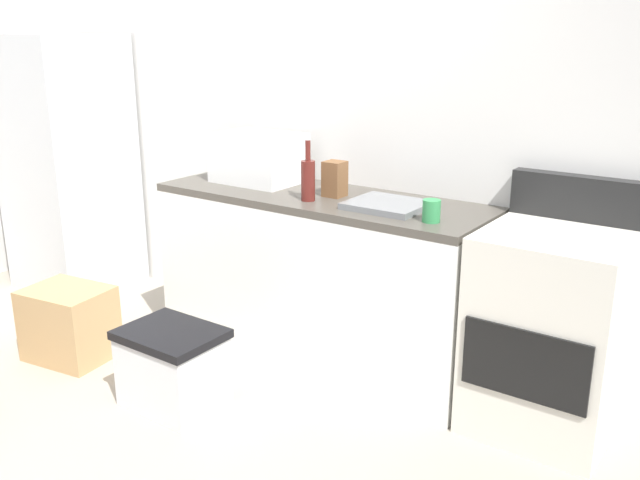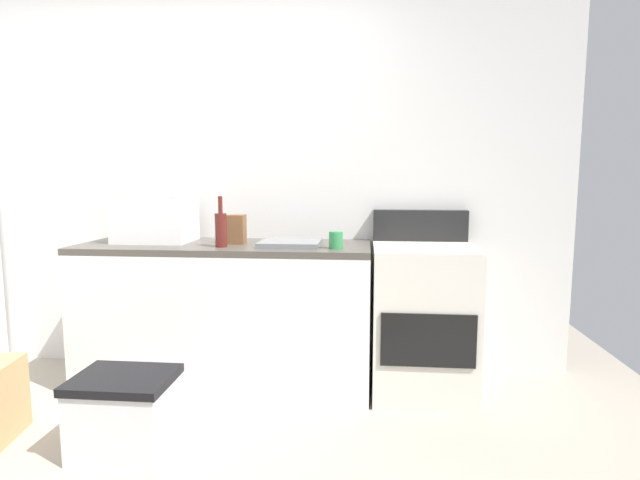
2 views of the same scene
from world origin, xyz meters
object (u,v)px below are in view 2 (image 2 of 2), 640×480
at_px(microwave, 155,221).
at_px(wine_bottle, 221,229).
at_px(stove_oven, 422,317).
at_px(knife_block, 237,229).
at_px(coffee_mug, 336,240).
at_px(storage_bin, 125,413).

relative_size(microwave, wine_bottle, 1.53).
xyz_separation_m(stove_oven, knife_block, (-1.14, 0.01, 0.52)).
bearing_deg(coffee_mug, microwave, 169.80).
relative_size(stove_oven, storage_bin, 2.39).
xyz_separation_m(stove_oven, coffee_mug, (-0.52, -0.15, 0.48)).
bearing_deg(stove_oven, storage_bin, -150.46).
distance_m(stove_oven, wine_bottle, 1.33).
xyz_separation_m(microwave, knife_block, (0.54, -0.05, -0.05)).
bearing_deg(knife_block, storage_bin, -111.66).
bearing_deg(wine_bottle, coffee_mug, -0.78).
bearing_deg(stove_oven, coffee_mug, -163.77).
bearing_deg(stove_oven, wine_bottle, -173.24).
bearing_deg(knife_block, coffee_mug, -14.55).
xyz_separation_m(wine_bottle, knife_block, (0.06, 0.15, -0.02)).
height_order(wine_bottle, storage_bin, wine_bottle).
xyz_separation_m(wine_bottle, coffee_mug, (0.68, -0.01, -0.06)).
relative_size(microwave, knife_block, 2.56).
relative_size(stove_oven, wine_bottle, 3.67).
bearing_deg(storage_bin, wine_bottle, 67.96).
xyz_separation_m(coffee_mug, storage_bin, (-0.96, -0.69, -0.76)).
height_order(wine_bottle, coffee_mug, wine_bottle).
relative_size(stove_oven, knife_block, 6.11).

